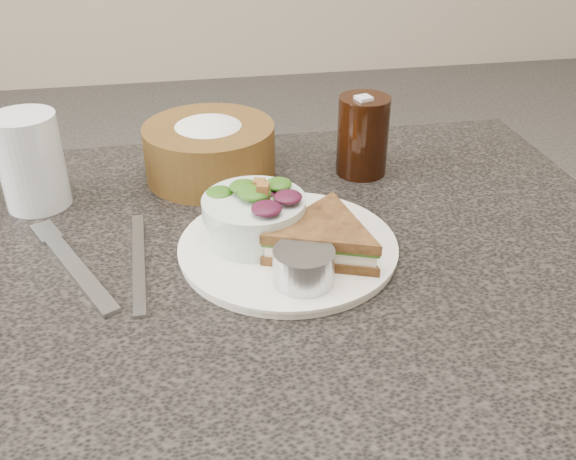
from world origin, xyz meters
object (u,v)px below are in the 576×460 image
at_px(sandwich, 324,239).
at_px(water_glass, 31,161).
at_px(bread_basket, 209,142).
at_px(dinner_plate, 288,248).
at_px(salad_bowl, 254,211).
at_px(dressing_ramekin, 304,266).
at_px(cola_glass, 363,132).

relative_size(sandwich, water_glass, 1.22).
xyz_separation_m(sandwich, bread_basket, (-0.11, 0.25, 0.02)).
bearing_deg(water_glass, bread_basket, 10.83).
xyz_separation_m(dinner_plate, salad_bowl, (-0.04, 0.02, 0.04)).
bearing_deg(dressing_ramekin, water_glass, 140.70).
distance_m(sandwich, water_glass, 0.40).
distance_m(cola_glass, water_glass, 0.45).
xyz_separation_m(sandwich, water_glass, (-0.34, 0.20, 0.03)).
height_order(dressing_ramekin, cola_glass, cola_glass).
xyz_separation_m(dressing_ramekin, bread_basket, (-0.08, 0.30, 0.02)).
bearing_deg(bread_basket, dinner_plate, -71.47).
bearing_deg(water_glass, cola_glass, 2.26).
bearing_deg(salad_bowl, bread_basket, 100.84).
xyz_separation_m(salad_bowl, dressing_ramekin, (0.04, -0.10, -0.02)).
distance_m(dressing_ramekin, bread_basket, 0.31).
relative_size(salad_bowl, bread_basket, 0.66).
xyz_separation_m(dinner_plate, dressing_ramekin, (0.00, -0.08, 0.03)).
distance_m(dinner_plate, cola_glass, 0.25).
relative_size(cola_glass, water_glass, 1.00).
bearing_deg(water_glass, dinner_plate, -29.74).
relative_size(salad_bowl, cola_glass, 0.97).
bearing_deg(sandwich, water_glass, 169.91).
xyz_separation_m(salad_bowl, water_glass, (-0.27, 0.15, 0.02)).
bearing_deg(dressing_ramekin, cola_glass, 62.50).
xyz_separation_m(dressing_ramekin, cola_glass, (0.14, 0.27, 0.03)).
distance_m(bread_basket, water_glass, 0.24).
height_order(dressing_ramekin, water_glass, water_glass).
xyz_separation_m(sandwich, dressing_ramekin, (-0.03, -0.05, -0.00)).
xyz_separation_m(dinner_plate, bread_basket, (-0.07, 0.22, 0.05)).
bearing_deg(salad_bowl, sandwich, -35.35).
relative_size(bread_basket, water_glass, 1.47).
bearing_deg(bread_basket, water_glass, -169.17).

